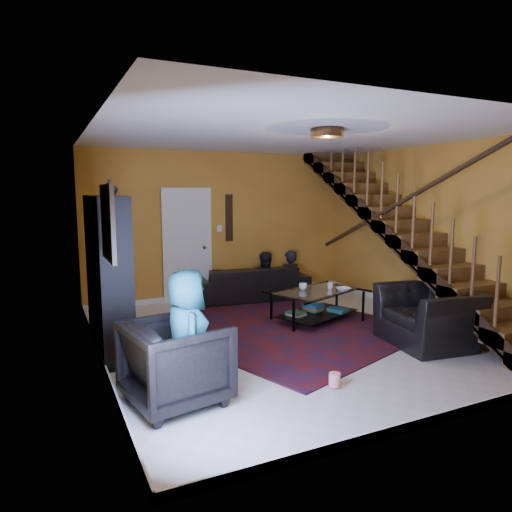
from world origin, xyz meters
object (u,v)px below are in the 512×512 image
at_px(bookshelf, 108,276).
at_px(sofa, 250,283).
at_px(coffee_table, 317,303).
at_px(armchair_left, 176,362).
at_px(armchair_right, 429,316).

height_order(bookshelf, sofa, bookshelf).
xyz_separation_m(bookshelf, coffee_table, (3.14, -0.13, -0.67)).
bearing_deg(bookshelf, coffee_table, -2.35).
bearing_deg(sofa, coffee_table, 106.45).
height_order(sofa, armchair_left, armchair_left).
height_order(bookshelf, armchair_left, bookshelf).
distance_m(armchair_left, coffee_table, 3.32).
relative_size(sofa, armchair_right, 1.88).
bearing_deg(armchair_left, sofa, -44.30).
xyz_separation_m(armchair_left, armchair_right, (3.55, 0.25, -0.03)).
height_order(armchair_left, armchair_right, armchair_left).
xyz_separation_m(armchair_right, coffee_table, (-0.77, 1.57, -0.09)).
xyz_separation_m(sofa, armchair_left, (-2.44, -3.65, 0.09)).
bearing_deg(armchair_left, armchair_right, -96.47).
distance_m(bookshelf, armchair_right, 4.30).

